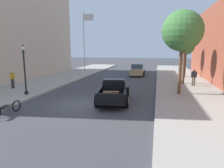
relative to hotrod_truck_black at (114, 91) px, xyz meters
The scene contains 12 objects.
ground_plane 2.14m from the hotrod_truck_black, 143.03° to the right, with size 140.00×140.00×0.00m, color #3D3D42.
sidewalk_right 5.82m from the hotrod_truck_black, 12.00° to the right, with size 5.50×64.00×0.15m, color #9E998E.
hotrod_truck_black is the anchor object (origin of this frame).
motorcycle_parked 6.81m from the hotrod_truck_black, 140.02° to the right, with size 0.62×2.12×0.93m.
car_background_tan 14.29m from the hotrod_truck_black, 88.98° to the left, with size 1.89×4.31×1.65m.
pedestrian_sidewalk_left 9.92m from the hotrod_truck_black, 169.44° to the left, with size 0.53×0.22×1.65m.
pedestrian_sidewalk_right 9.22m from the hotrod_truck_black, 46.26° to the left, with size 0.53×0.22×1.65m.
street_lamp_near 7.25m from the hotrod_truck_black, behind, with size 0.50×0.32×3.85m.
flagpole 19.86m from the hotrod_truck_black, 115.94° to the left, with size 1.74×0.16×9.16m.
street_tree_nearest 6.97m from the hotrod_truck_black, 31.61° to the left, with size 3.12×3.12×6.44m.
street_tree_second 10.39m from the hotrod_truck_black, 54.95° to the left, with size 2.20×2.20×5.53m.
street_tree_third 15.06m from the hotrod_truck_black, 64.54° to the left, with size 2.09×2.09×4.88m.
Camera 1 is at (4.55, -12.50, 3.69)m, focal length 32.37 mm.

